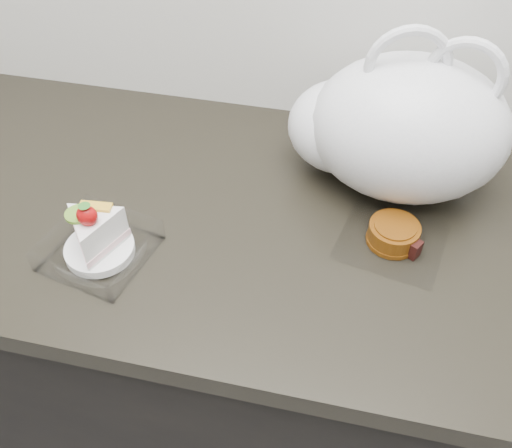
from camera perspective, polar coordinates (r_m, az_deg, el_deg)
counter at (r=1.32m, az=0.04°, el=-12.86°), size 2.04×0.64×0.90m
cake_tray at (r=0.92m, az=-15.59°, el=-1.63°), size 0.18×0.18×0.12m
mooncake_wrap at (r=0.94m, az=13.62°, el=-1.13°), size 0.19×0.18×0.04m
plastic_bag at (r=0.98m, az=13.73°, el=9.37°), size 0.37×0.26×0.30m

